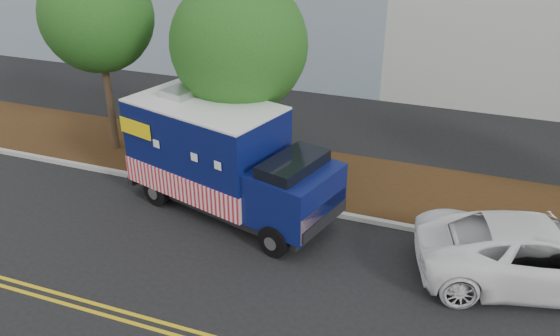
% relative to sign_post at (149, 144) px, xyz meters
% --- Properties ---
extents(ground, '(120.00, 120.00, 0.00)m').
position_rel_sign_post_xyz_m(ground, '(3.97, -1.75, -1.20)').
color(ground, black).
rests_on(ground, ground).
extents(curb, '(120.00, 0.18, 0.15)m').
position_rel_sign_post_xyz_m(curb, '(3.97, -0.35, -1.12)').
color(curb, '#9E9E99').
rests_on(curb, ground).
extents(mulch_strip, '(120.00, 4.00, 0.15)m').
position_rel_sign_post_xyz_m(mulch_strip, '(3.97, 1.75, -1.12)').
color(mulch_strip, black).
rests_on(mulch_strip, ground).
extents(centerline_near, '(120.00, 0.10, 0.01)m').
position_rel_sign_post_xyz_m(centerline_near, '(3.97, -6.20, -1.19)').
color(centerline_near, gold).
rests_on(centerline_near, ground).
extents(centerline_far, '(120.00, 0.10, 0.01)m').
position_rel_sign_post_xyz_m(centerline_far, '(3.97, -6.45, -1.19)').
color(centerline_far, gold).
rests_on(centerline_far, ground).
extents(tree_a, '(3.83, 3.83, 6.96)m').
position_rel_sign_post_xyz_m(tree_a, '(-2.39, 1.33, 3.83)').
color(tree_a, '#38281C').
rests_on(tree_a, ground).
extents(tree_b, '(4.26, 4.26, 6.77)m').
position_rel_sign_post_xyz_m(tree_b, '(3.03, 0.97, 3.43)').
color(tree_b, '#38281C').
rests_on(tree_b, ground).
extents(sign_post, '(0.06, 0.06, 2.40)m').
position_rel_sign_post_xyz_m(sign_post, '(0.00, 0.00, 0.00)').
color(sign_post, '#473828').
rests_on(sign_post, ground).
extents(food_truck, '(7.12, 4.17, 3.55)m').
position_rel_sign_post_xyz_m(food_truck, '(3.24, -1.02, 0.41)').
color(food_truck, black).
rests_on(food_truck, ground).
extents(white_car, '(6.50, 4.10, 1.67)m').
position_rel_sign_post_xyz_m(white_car, '(12.19, -1.60, -0.36)').
color(white_car, white).
rests_on(white_car, ground).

